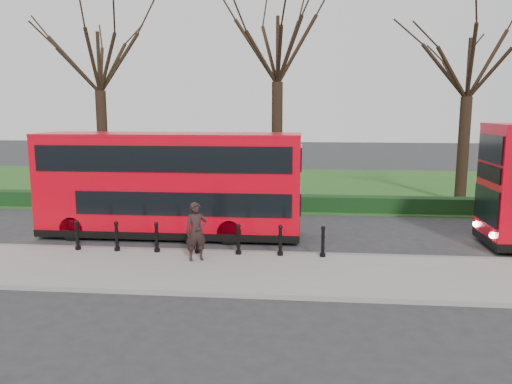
# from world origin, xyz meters

# --- Properties ---
(ground) EXTENTS (120.00, 120.00, 0.00)m
(ground) POSITION_xyz_m (0.00, 0.00, 0.00)
(ground) COLOR #28282B
(ground) RESTS_ON ground
(pavement) EXTENTS (60.00, 4.00, 0.15)m
(pavement) POSITION_xyz_m (0.00, -3.00, 0.07)
(pavement) COLOR gray
(pavement) RESTS_ON ground
(kerb) EXTENTS (60.00, 0.25, 0.16)m
(kerb) POSITION_xyz_m (0.00, -1.00, 0.07)
(kerb) COLOR slate
(kerb) RESTS_ON ground
(grass_verge) EXTENTS (60.00, 18.00, 0.06)m
(grass_verge) POSITION_xyz_m (0.00, 15.00, 0.03)
(grass_verge) COLOR #234F1A
(grass_verge) RESTS_ON ground
(hedge) EXTENTS (60.00, 0.90, 0.80)m
(hedge) POSITION_xyz_m (0.00, 6.80, 0.40)
(hedge) COLOR black
(hedge) RESTS_ON ground
(yellow_line_outer) EXTENTS (60.00, 0.10, 0.01)m
(yellow_line_outer) POSITION_xyz_m (0.00, -0.70, 0.01)
(yellow_line_outer) COLOR yellow
(yellow_line_outer) RESTS_ON ground
(yellow_line_inner) EXTENTS (60.00, 0.10, 0.01)m
(yellow_line_inner) POSITION_xyz_m (0.00, -0.50, 0.01)
(yellow_line_inner) COLOR yellow
(yellow_line_inner) RESTS_ON ground
(tree_left) EXTENTS (7.06, 7.06, 11.04)m
(tree_left) POSITION_xyz_m (-8.00, 10.00, 8.02)
(tree_left) COLOR black
(tree_left) RESTS_ON ground
(tree_mid) EXTENTS (7.56, 7.56, 11.82)m
(tree_mid) POSITION_xyz_m (2.00, 10.00, 8.59)
(tree_mid) COLOR black
(tree_mid) RESTS_ON ground
(tree_right) EXTENTS (6.62, 6.62, 10.34)m
(tree_right) POSITION_xyz_m (12.00, 10.00, 7.51)
(tree_right) COLOR black
(tree_right) RESTS_ON ground
(bollard_row) EXTENTS (8.71, 0.15, 1.00)m
(bollard_row) POSITION_xyz_m (-0.10, -1.35, 0.65)
(bollard_row) COLOR black
(bollard_row) RESTS_ON pavement
(bus_lead) EXTENTS (10.33, 2.37, 4.11)m
(bus_lead) POSITION_xyz_m (-1.76, 1.39, 2.07)
(bus_lead) COLOR red
(bus_lead) RESTS_ON ground
(pedestrian) EXTENTS (0.83, 0.71, 1.92)m
(pedestrian) POSITION_xyz_m (0.06, -2.17, 1.11)
(pedestrian) COLOR black
(pedestrian) RESTS_ON pavement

